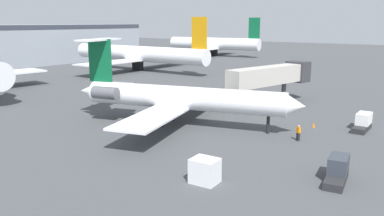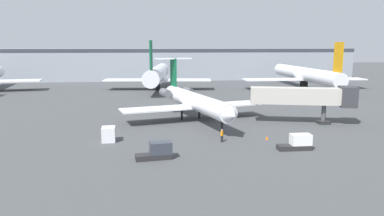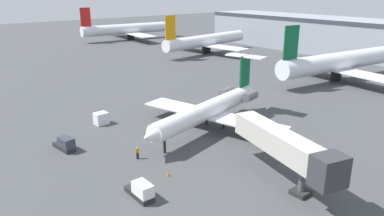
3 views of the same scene
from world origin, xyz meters
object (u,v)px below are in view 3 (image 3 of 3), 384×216
(parked_airliner_west_mid, at_px, (206,41))
(parked_airliner_centre, at_px, (337,62))
(parked_airliner_west_end, at_px, (130,29))
(regional_jet, at_px, (211,108))
(baggage_tug_trailing, at_px, (65,144))
(jet_bridge, at_px, (289,149))
(baggage_tug_lead, at_px, (141,191))
(traffic_cone_near, at_px, (168,174))
(cargo_container_uld, at_px, (101,118))
(ground_crew_marshaller, at_px, (137,153))

(parked_airliner_west_mid, height_order, parked_airliner_centre, parked_airliner_centre)
(parked_airliner_west_end, relative_size, parked_airliner_centre, 1.15)
(regional_jet, xyz_separation_m, baggage_tug_trailing, (-6.45, -20.63, -2.57))
(regional_jet, relative_size, jet_bridge, 1.70)
(baggage_tug_lead, height_order, baggage_tug_trailing, same)
(baggage_tug_lead, xyz_separation_m, traffic_cone_near, (-2.18, 4.95, -0.56))
(regional_jet, distance_m, cargo_container_uld, 17.87)
(baggage_tug_lead, distance_m, baggage_tug_trailing, 16.95)
(cargo_container_uld, bearing_deg, baggage_tug_trailing, -53.08)
(parked_airliner_west_mid, bearing_deg, baggage_tug_lead, -45.15)
(jet_bridge, distance_m, traffic_cone_near, 14.14)
(jet_bridge, bearing_deg, cargo_container_uld, -166.02)
(traffic_cone_near, bearing_deg, jet_bridge, 43.31)
(jet_bridge, relative_size, traffic_cone_near, 30.01)
(regional_jet, height_order, parked_airliner_west_end, parked_airliner_west_end)
(cargo_container_uld, bearing_deg, regional_jet, 44.41)
(parked_airliner_centre, bearing_deg, ground_crew_marshaller, -83.21)
(parked_airliner_west_end, relative_size, parked_airliner_west_mid, 1.13)
(regional_jet, distance_m, baggage_tug_lead, 21.80)
(regional_jet, height_order, traffic_cone_near, regional_jet)
(regional_jet, height_order, parked_airliner_centre, parked_airliner_centre)
(ground_crew_marshaller, distance_m, traffic_cone_near, 6.25)
(regional_jet, bearing_deg, parked_airliner_west_mid, 139.86)
(baggage_tug_trailing, height_order, parked_airliner_west_mid, parked_airliner_west_mid)
(cargo_container_uld, height_order, traffic_cone_near, cargo_container_uld)
(baggage_tug_lead, bearing_deg, parked_airliner_west_mid, 134.85)
(ground_crew_marshaller, distance_m, baggage_tug_trailing, 10.52)
(cargo_container_uld, distance_m, parked_airliner_centre, 56.39)
(parked_airliner_west_end, bearing_deg, jet_bridge, -21.85)
(parked_airliner_west_end, bearing_deg, parked_airliner_centre, 1.00)
(parked_airliner_west_end, bearing_deg, traffic_cone_near, -27.74)
(parked_airliner_west_mid, relative_size, parked_airliner_centre, 1.01)
(ground_crew_marshaller, bearing_deg, parked_airliner_west_end, 150.64)
(baggage_tug_lead, relative_size, traffic_cone_near, 7.28)
(baggage_tug_trailing, bearing_deg, baggage_tug_lead, 5.63)
(parked_airliner_west_end, distance_m, parked_airliner_west_mid, 45.37)
(parked_airliner_west_end, bearing_deg, baggage_tug_trailing, -34.33)
(traffic_cone_near, bearing_deg, baggage_tug_lead, -66.28)
(traffic_cone_near, relative_size, parked_airliner_centre, 0.02)
(regional_jet, distance_m, parked_airliner_centre, 43.63)
(regional_jet, distance_m, ground_crew_marshaller, 14.78)
(jet_bridge, xyz_separation_m, parked_airliner_west_end, (-115.86, 46.46, -0.02))
(cargo_container_uld, xyz_separation_m, parked_airliner_west_mid, (-39.82, 56.62, 3.21))
(baggage_tug_lead, relative_size, baggage_tug_trailing, 0.97)
(baggage_tug_lead, height_order, cargo_container_uld, cargo_container_uld)
(ground_crew_marshaller, xyz_separation_m, baggage_tug_lead, (8.38, -4.55, -0.02))
(ground_crew_marshaller, bearing_deg, jet_bridge, 31.09)
(cargo_container_uld, distance_m, parked_airliner_west_mid, 69.30)
(cargo_container_uld, height_order, parked_airliner_centre, parked_airliner_centre)
(baggage_tug_trailing, xyz_separation_m, cargo_container_uld, (-6.20, 8.25, 0.12))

